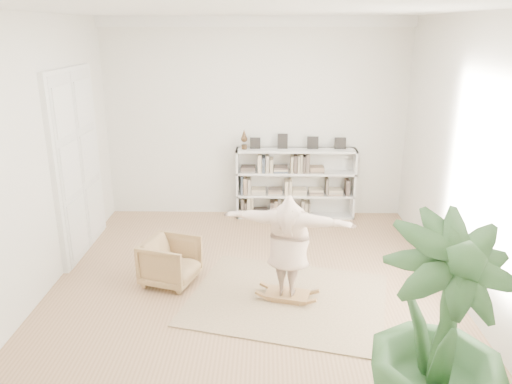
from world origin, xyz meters
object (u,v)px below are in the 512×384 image
Objects in this scene: houseplant at (440,338)px; armchair at (171,261)px; rocker_board at (287,295)px; person at (289,243)px; bookshelf at (295,184)px.

armchair is at bearing 135.07° from houseplant.
rocker_board is 2.72m from houseplant.
rocker_board is 0.37× the size of person.
armchair is 3.93m from houseplant.
person is at bearing -87.98° from armchair.
armchair is at bearing -125.30° from bookshelf.
houseplant reaches higher than rocker_board.
armchair is (-1.86, -2.63, -0.32)m from bookshelf.
bookshelf reaches higher than person.
person reaches higher than rocker_board.
person is (-0.00, 0.00, 0.75)m from rocker_board.
houseplant is at bearing -117.38° from armchair.
bookshelf is 3.10m from person.
bookshelf is 3.13× the size of armchair.
bookshelf is 1.32× the size of person.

